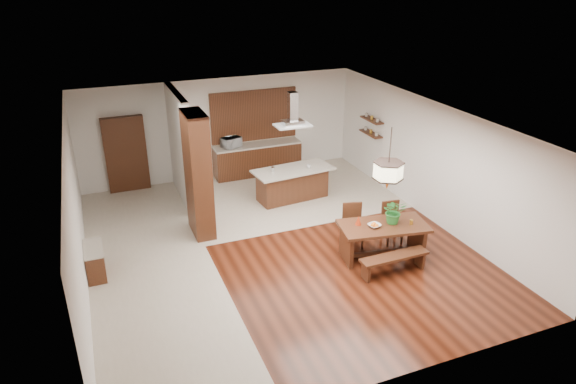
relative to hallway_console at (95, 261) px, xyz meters
name	(u,v)px	position (x,y,z in m)	size (l,w,h in m)	color
room_shell	(275,159)	(3.81, -0.20, 1.75)	(9.00, 9.04, 2.92)	#341309
tile_hallway	(152,269)	(1.06, -0.20, -0.31)	(2.50, 9.00, 0.01)	#C0B3A0
tile_kitchen	(286,194)	(5.06, 2.30, -0.31)	(5.50, 4.00, 0.01)	#C0B3A0
soffit_band	(274,121)	(3.81, -0.20, 2.57)	(8.00, 9.00, 0.02)	#391C0E
partition_pier	(198,175)	(2.41, 1.00, 1.14)	(0.45, 1.00, 2.90)	#32190E
partition_stub	(180,147)	(2.41, 3.10, 1.14)	(0.18, 2.40, 2.90)	silver
hallway_console	(95,261)	(0.00, 0.00, 0.00)	(0.37, 0.88, 0.63)	#32190E
hallway_doorway	(126,154)	(1.11, 4.20, 0.74)	(1.10, 0.20, 2.10)	#32190E
rear_counter	(258,159)	(4.81, 4.00, 0.16)	(2.60, 0.62, 0.95)	#32190E
kitchen_window	(254,115)	(4.81, 4.26, 1.44)	(2.60, 0.08, 1.50)	brown
shelf_lower	(371,134)	(7.68, 2.40, 1.08)	(0.26, 0.90, 0.04)	#32190E
shelf_upper	(372,120)	(7.68, 2.40, 1.49)	(0.26, 0.90, 0.04)	#32190E
dining_table	(383,233)	(5.75, -1.52, 0.25)	(1.98, 1.23, 0.77)	#32190E
dining_bench	(394,264)	(5.64, -2.18, -0.11)	(1.48, 0.32, 0.42)	#32190E
dining_chair_left	(353,226)	(5.40, -0.89, 0.18)	(0.43, 0.43, 0.98)	#32190E
dining_chair_right	(393,223)	(6.31, -1.05, 0.16)	(0.42, 0.42, 0.94)	#32190E
pendant_lantern	(389,159)	(5.75, -1.52, 1.93)	(0.64, 0.64, 1.31)	#FFF8C3
foliage_plant	(394,211)	(5.99, -1.52, 0.73)	(0.49, 0.42, 0.54)	#27762C
fruit_bowl	(374,226)	(5.52, -1.54, 0.49)	(0.25, 0.25, 0.06)	beige
napkin_cone	(358,220)	(5.25, -1.32, 0.56)	(0.13, 0.13, 0.20)	#9D250B
gold_ornament	(411,222)	(6.30, -1.72, 0.51)	(0.07, 0.07, 0.10)	gold
kitchen_island	(292,183)	(5.10, 1.96, 0.13)	(2.19, 1.12, 0.87)	#32190E
range_hood	(293,109)	(5.10, 1.96, 2.15)	(0.90, 0.55, 0.87)	silver
island_cup	(309,167)	(5.51, 1.83, 0.60)	(0.11, 0.11, 0.09)	silver
microwave	(231,142)	(4.02, 4.00, 0.78)	(0.53, 0.36, 0.29)	silver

